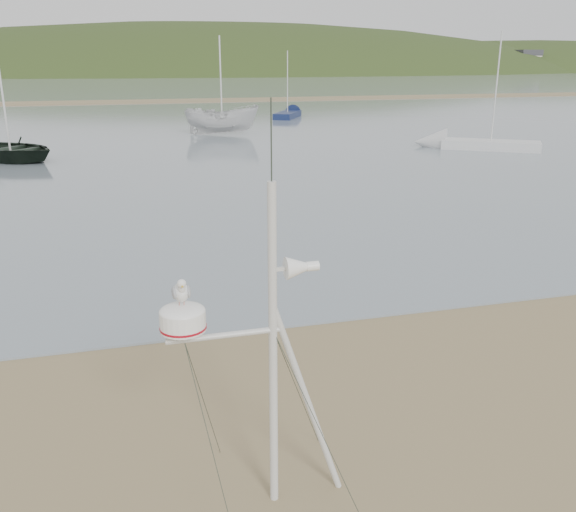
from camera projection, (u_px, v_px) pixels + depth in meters
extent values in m
plane|color=olive|center=(160.00, 488.00, 7.31)|extent=(560.00, 560.00, 0.00)
cube|color=slate|center=(116.00, 83.00, 128.39)|extent=(560.00, 256.00, 0.04)
cube|color=olive|center=(118.00, 102.00, 71.50)|extent=(560.00, 7.00, 0.07)
ellipsoid|color=#233314|center=(224.00, 130.00, 239.73)|extent=(400.00, 180.00, 80.00)
ellipsoid|color=#233314|center=(533.00, 106.00, 272.87)|extent=(300.00, 135.00, 56.00)
cube|color=silver|center=(79.00, 62.00, 183.36)|extent=(8.40, 6.30, 8.00)
cube|color=silver|center=(167.00, 62.00, 189.90)|extent=(8.40, 6.30, 8.00)
cube|color=silver|center=(248.00, 62.00, 196.43)|extent=(8.40, 6.30, 8.00)
cube|color=silver|center=(325.00, 62.00, 202.96)|extent=(8.40, 6.30, 8.00)
cube|color=silver|center=(396.00, 61.00, 209.50)|extent=(8.40, 6.30, 8.00)
cube|color=silver|center=(464.00, 61.00, 216.03)|extent=(8.40, 6.30, 8.00)
cube|color=silver|center=(527.00, 61.00, 222.56)|extent=(8.40, 6.30, 8.00)
cylinder|color=silver|center=(273.00, 354.00, 6.57)|extent=(0.09, 0.09, 3.77)
cylinder|color=silver|center=(308.00, 402.00, 6.87)|extent=(0.87, 0.08, 2.47)
cylinder|color=silver|center=(225.00, 335.00, 6.35)|extent=(1.22, 0.07, 0.07)
cylinder|color=#2D382D|center=(271.00, 143.00, 5.87)|extent=(0.02, 0.02, 0.85)
cube|color=silver|center=(184.00, 334.00, 6.23)|extent=(0.15, 0.15, 0.08)
cylinder|color=white|center=(183.00, 321.00, 6.18)|extent=(0.47, 0.47, 0.21)
cylinder|color=#A70B19|center=(183.00, 327.00, 6.20)|extent=(0.48, 0.48, 0.02)
ellipsoid|color=white|center=(182.00, 311.00, 6.15)|extent=(0.47, 0.47, 0.13)
cone|color=white|center=(297.00, 267.00, 6.34)|extent=(0.24, 0.24, 0.24)
cylinder|color=white|center=(312.00, 266.00, 6.38)|extent=(0.13, 0.10, 0.10)
cube|color=silver|center=(281.00, 269.00, 6.30)|extent=(0.19, 0.04, 0.04)
cylinder|color=tan|center=(179.00, 302.00, 6.11)|extent=(0.01, 0.01, 0.07)
cylinder|color=tan|center=(184.00, 302.00, 6.12)|extent=(0.01, 0.01, 0.07)
ellipsoid|color=white|center=(181.00, 292.00, 6.08)|extent=(0.16, 0.25, 0.19)
ellipsoid|color=#999CA1|center=(174.00, 293.00, 6.06)|extent=(0.05, 0.21, 0.12)
ellipsoid|color=#999CA1|center=(188.00, 291.00, 6.09)|extent=(0.05, 0.21, 0.12)
cone|color=white|center=(180.00, 289.00, 6.21)|extent=(0.08, 0.08, 0.08)
ellipsoid|color=white|center=(182.00, 288.00, 5.97)|extent=(0.08, 0.08, 0.11)
sphere|color=white|center=(182.00, 284.00, 5.94)|extent=(0.09, 0.09, 0.09)
cone|color=gold|center=(182.00, 286.00, 5.89)|extent=(0.02, 0.05, 0.02)
imported|color=black|center=(4.00, 104.00, 29.69)|extent=(3.50, 3.68, 5.51)
imported|color=silver|center=(221.00, 96.00, 40.42)|extent=(2.22, 2.18, 4.97)
cube|color=#131E44|center=(288.00, 115.00, 52.55)|extent=(3.48, 4.70, 0.50)
cone|color=#131E44|center=(295.00, 112.00, 55.25)|extent=(2.05, 2.10, 1.46)
cylinder|color=silver|center=(287.00, 82.00, 51.70)|extent=(0.08, 0.08, 5.02)
cube|color=silver|center=(490.00, 145.00, 34.23)|extent=(5.32, 4.35, 0.50)
cone|color=silver|center=(429.00, 142.00, 35.26)|extent=(2.48, 2.43, 1.69)
cylinder|color=silver|center=(496.00, 87.00, 33.26)|extent=(0.08, 0.08, 5.80)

